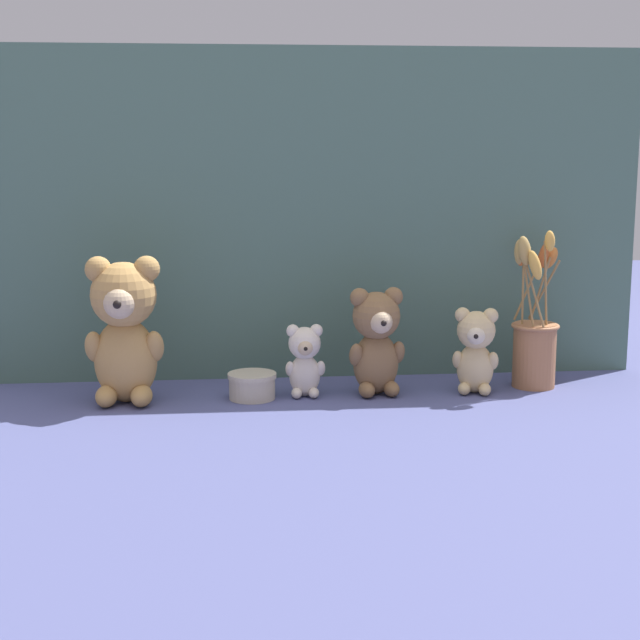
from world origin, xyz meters
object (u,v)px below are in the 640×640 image
teddy_bear_small (476,349)px  teddy_bear_tiny (305,359)px  flower_vase (534,338)px  decorative_tin_tall (252,385)px  teddy_bear_medium (376,339)px  teddy_bear_large (124,327)px

teddy_bear_small → teddy_bear_tiny: size_ratio=1.19×
flower_vase → decorative_tin_tall: (-0.55, -0.04, -0.07)m
teddy_bear_small → teddy_bear_medium: bearing=177.4°
teddy_bear_large → flower_vase: (0.79, 0.05, -0.05)m
teddy_bear_medium → teddy_bear_small: teddy_bear_medium is taller
teddy_bear_medium → flower_vase: (0.32, 0.03, -0.01)m
decorative_tin_tall → teddy_bear_tiny: bearing=3.9°
teddy_bear_large → teddy_bear_small: bearing=0.6°
teddy_bear_large → decorative_tin_tall: (0.23, 0.01, -0.12)m
teddy_bear_tiny → teddy_bear_large: bearing=-177.8°
teddy_bear_medium → flower_vase: size_ratio=0.66×
teddy_bear_medium → flower_vase: flower_vase is taller
teddy_bear_small → flower_vase: flower_vase is taller
teddy_bear_small → teddy_bear_tiny: teddy_bear_small is taller
teddy_bear_medium → teddy_bear_tiny: size_ratio=1.48×
flower_vase → decorative_tin_tall: size_ratio=3.40×
flower_vase → teddy_bear_tiny: bearing=-175.9°
teddy_bear_medium → decorative_tin_tall: (-0.24, -0.01, -0.08)m
teddy_bear_small → flower_vase: size_ratio=0.53×
teddy_bear_large → teddy_bear_small: 0.66m
teddy_bear_small → flower_vase: (0.13, 0.04, 0.01)m
flower_vase → decorative_tin_tall: flower_vase is taller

